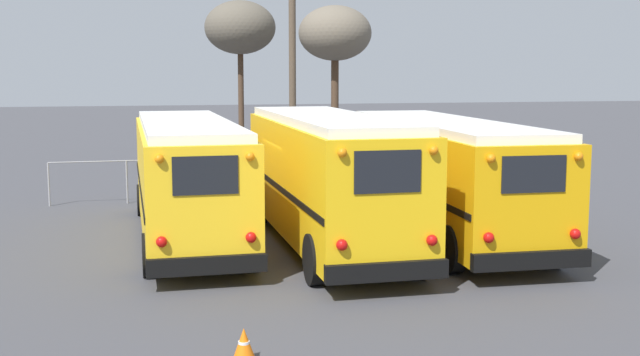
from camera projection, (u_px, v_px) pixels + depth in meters
The scene contains 9 objects.
ground_plane at pixel (318, 238), 20.74m from camera, with size 160.00×160.00×0.00m, color #424247.
school_bus_0 at pixel (187, 175), 20.50m from camera, with size 2.54×10.19×3.06m.
school_bus_1 at pixel (328, 176), 19.53m from camera, with size 2.54×9.54×3.25m.
school_bus_2 at pixel (444, 173), 20.92m from camera, with size 2.86×10.48×3.04m.
utility_pole at pixel (292, 60), 31.45m from camera, with size 1.80×0.28×9.07m.
bare_tree_0 at pixel (335, 35), 35.69m from camera, with size 3.26×3.26×7.18m.
bare_tree_1 at pixel (240, 28), 36.58m from camera, with size 3.25×3.25×7.47m.
fence_line at pixel (274, 170), 27.14m from camera, with size 14.63×0.06×1.42m.
traffic_cone at pixel (244, 344), 12.01m from camera, with size 0.36×0.36×0.50m.
Camera 1 is at (-4.54, -19.83, 4.34)m, focal length 45.00 mm.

